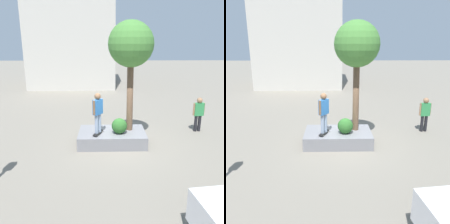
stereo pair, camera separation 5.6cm
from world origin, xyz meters
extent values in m
plane|color=gray|center=(0.00, 0.00, 0.00)|extent=(120.00, 120.00, 0.00)
cube|color=gray|center=(0.24, -0.18, 0.29)|extent=(2.97, 1.85, 0.57)
cylinder|color=brown|center=(-0.55, -0.39, 2.19)|extent=(0.28, 0.28, 3.25)
sphere|color=#4C8C3D|center=(-0.55, -0.39, 4.35)|extent=(1.93, 1.93, 1.93)
sphere|color=#2D6628|center=(-0.07, 0.07, 0.91)|extent=(0.68, 0.68, 0.68)
cube|color=black|center=(0.85, 0.14, 0.63)|extent=(0.47, 0.82, 0.02)
sphere|color=beige|center=(0.86, 0.41, 0.60)|extent=(0.06, 0.06, 0.06)
sphere|color=beige|center=(1.02, 0.36, 0.60)|extent=(0.06, 0.06, 0.06)
sphere|color=beige|center=(0.69, -0.07, 0.60)|extent=(0.06, 0.06, 0.06)
sphere|color=beige|center=(0.84, -0.12, 0.60)|extent=(0.06, 0.06, 0.06)
cylinder|color=#8C9EB7|center=(0.79, 0.07, 1.06)|extent=(0.15, 0.15, 0.83)
cylinder|color=#8C9EB7|center=(0.91, 0.22, 1.06)|extent=(0.15, 0.15, 0.83)
cube|color=#2D6BB2|center=(0.85, 0.14, 1.79)|extent=(0.44, 0.49, 0.65)
cylinder|color=brown|center=(0.71, -0.05, 1.81)|extent=(0.10, 0.10, 0.61)
cylinder|color=brown|center=(1.00, 0.34, 1.81)|extent=(0.10, 0.10, 0.61)
sphere|color=brown|center=(0.85, 0.14, 2.25)|extent=(0.27, 0.27, 0.27)
cylinder|color=black|center=(-2.08, 5.05, 0.35)|extent=(0.71, 0.28, 0.69)
cylinder|color=black|center=(-4.30, -1.62, 0.42)|extent=(0.15, 0.15, 0.84)
cylinder|color=black|center=(-4.10, -1.60, 0.42)|extent=(0.15, 0.15, 0.84)
cube|color=#338C4C|center=(-4.20, -1.61, 1.17)|extent=(0.49, 0.24, 0.66)
cylinder|color=#9E7251|center=(-4.45, -1.63, 1.19)|extent=(0.10, 0.10, 0.62)
cylinder|color=#9E7251|center=(-3.95, -1.59, 1.19)|extent=(0.10, 0.10, 0.62)
sphere|color=#9E7251|center=(-4.20, -1.61, 1.64)|extent=(0.27, 0.27, 0.27)
cube|color=beige|center=(3.86, -16.51, 6.30)|extent=(8.61, 7.08, 12.60)
camera|label=1|loc=(0.52, 9.78, 4.31)|focal=37.81mm
camera|label=2|loc=(0.47, 9.78, 4.31)|focal=37.81mm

